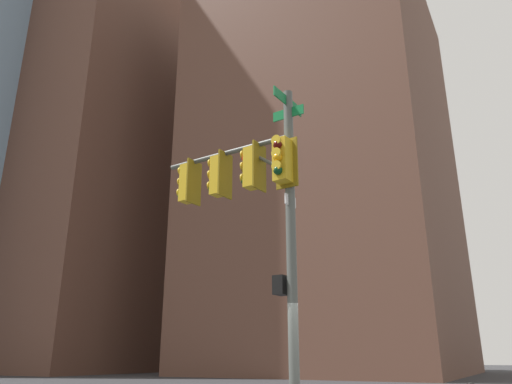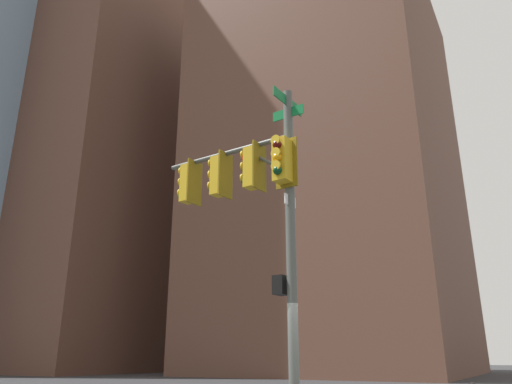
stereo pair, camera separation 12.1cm
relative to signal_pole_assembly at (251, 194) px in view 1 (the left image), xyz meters
The scene contains 4 objects.
signal_pole_assembly is the anchor object (origin of this frame).
building_brick_nearside 39.80m from the signal_pole_assembly, 163.16° to the right, with size 24.89×21.31×39.69m, color brown.
building_brick_midblock 51.45m from the signal_pole_assembly, 129.40° to the right, with size 23.98×17.05×47.80m, color brown.
building_glass_tower 65.17m from the signal_pole_assembly, 117.42° to the right, with size 31.55×25.25×68.56m, color #7A99B2.
Camera 1 is at (9.12, 3.85, 1.45)m, focal length 34.48 mm.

